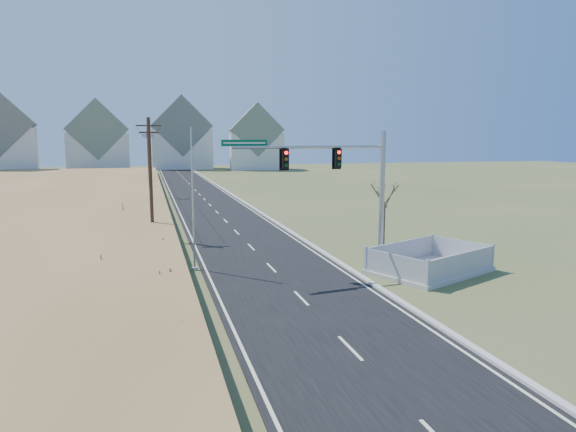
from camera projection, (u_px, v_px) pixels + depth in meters
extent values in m
plane|color=#45582A|center=(290.00, 288.00, 25.80)|extent=(260.00, 260.00, 0.00)
cube|color=black|center=(197.00, 192.00, 73.51)|extent=(8.00, 180.00, 0.06)
cube|color=#B2AFA8|center=(226.00, 191.00, 74.58)|extent=(0.30, 180.00, 0.18)
cylinder|color=#422D1E|center=(151.00, 179.00, 37.76)|extent=(0.26, 0.26, 9.00)
cube|color=#422D1E|center=(149.00, 126.00, 37.19)|extent=(1.80, 0.10, 0.10)
cube|color=#422D1E|center=(149.00, 133.00, 37.26)|extent=(1.40, 0.10, 0.10)
cylinder|color=#422D1E|center=(149.00, 162.00, 66.39)|extent=(0.26, 0.26, 9.00)
cube|color=#422D1E|center=(148.00, 132.00, 65.81)|extent=(1.80, 0.10, 0.10)
cube|color=#422D1E|center=(148.00, 136.00, 65.89)|extent=(1.40, 0.10, 0.10)
cylinder|color=#422D1E|center=(148.00, 156.00, 95.01)|extent=(0.26, 0.26, 9.00)
cube|color=#422D1E|center=(147.00, 134.00, 94.44)|extent=(1.80, 0.10, 0.10)
cube|color=#422D1E|center=(147.00, 137.00, 94.51)|extent=(1.40, 0.10, 0.10)
cube|color=silver|center=(98.00, 152.00, 123.50)|extent=(14.66, 10.95, 9.00)
cube|color=slate|center=(97.00, 129.00, 122.71)|extent=(14.93, 11.17, 14.26)
cube|color=silver|center=(182.00, 149.00, 132.46)|extent=(15.00, 10.00, 10.00)
cube|color=slate|center=(181.00, 126.00, 131.60)|extent=(15.27, 10.20, 15.27)
cube|color=silver|center=(256.00, 152.00, 129.60)|extent=(13.87, 10.31, 9.00)
cube|color=slate|center=(256.00, 130.00, 128.81)|extent=(14.12, 10.51, 13.24)
cylinder|color=#9EA0A5|center=(380.00, 263.00, 30.59)|extent=(0.68, 0.68, 0.23)
cylinder|color=#9EA0A5|center=(382.00, 199.00, 30.03)|extent=(0.29, 0.29, 7.89)
cylinder|color=#9EA0A5|center=(312.00, 147.00, 27.94)|extent=(8.98, 1.18, 0.18)
cube|color=black|center=(338.00, 158.00, 28.61)|extent=(0.37, 0.32, 1.05)
cube|color=black|center=(285.00, 159.00, 27.46)|extent=(0.37, 0.32, 1.05)
cube|color=#045536|center=(245.00, 143.00, 26.51)|extent=(2.47, 0.31, 0.34)
cube|color=#B7B5AD|center=(429.00, 270.00, 28.79)|extent=(7.60, 6.57, 0.24)
cube|color=#A9AAAE|center=(462.00, 264.00, 27.12)|extent=(5.60, 2.53, 1.22)
cube|color=#A9AAAE|center=(401.00, 251.00, 30.24)|extent=(5.60, 2.53, 1.22)
cube|color=#A9AAAE|center=(395.00, 266.00, 26.78)|extent=(1.71, 3.74, 1.22)
cube|color=#A9AAAE|center=(461.00, 250.00, 30.58)|extent=(1.71, 3.74, 1.22)
cube|color=white|center=(410.00, 263.00, 29.69)|extent=(0.45, 0.05, 0.56)
cube|color=red|center=(410.00, 263.00, 29.66)|extent=(0.36, 0.02, 0.16)
cylinder|color=#B7B5AD|center=(195.00, 269.00, 29.30)|extent=(0.36, 0.36, 0.16)
cylinder|color=#9EA0A5|center=(193.00, 200.00, 28.73)|extent=(0.10, 0.10, 8.07)
cylinder|color=#4C3F33|center=(384.00, 231.00, 32.28)|extent=(0.15, 0.15, 3.32)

